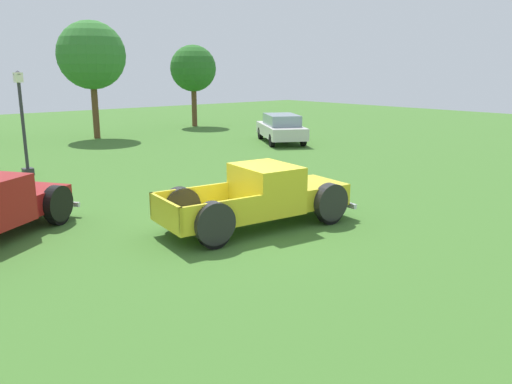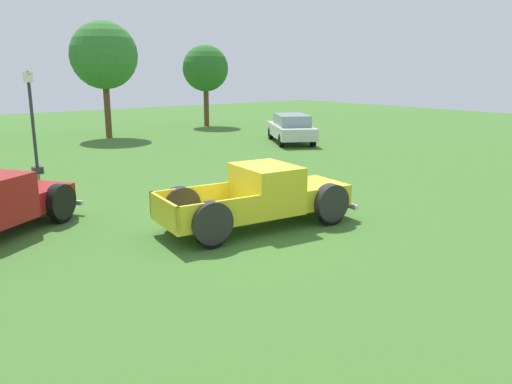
% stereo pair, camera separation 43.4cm
% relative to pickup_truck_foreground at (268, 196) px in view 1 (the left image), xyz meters
% --- Properties ---
extents(ground_plane, '(80.00, 80.00, 0.00)m').
position_rel_pickup_truck_foreground_xyz_m(ground_plane, '(-0.71, 0.18, -0.74)').
color(ground_plane, '#3D6B28').
extents(pickup_truck_foreground, '(5.25, 2.51, 1.55)m').
position_rel_pickup_truck_foreground_xyz_m(pickup_truck_foreground, '(0.00, 0.00, 0.00)').
color(pickup_truck_foreground, yellow).
rests_on(pickup_truck_foreground, ground_plane).
extents(sedan_distant_b, '(3.94, 4.94, 1.54)m').
position_rel_pickup_truck_foreground_xyz_m(sedan_distant_b, '(10.64, 10.89, 0.07)').
color(sedan_distant_b, silver).
rests_on(sedan_distant_b, ground_plane).
extents(lamp_post_near, '(0.36, 0.36, 3.86)m').
position_rel_pickup_truck_foreground_xyz_m(lamp_post_near, '(-2.70, 10.66, 1.29)').
color(lamp_post_near, '#2D2D33').
rests_on(lamp_post_near, ground_plane).
extents(oak_tree_east, '(3.15, 3.15, 5.56)m').
position_rel_pickup_truck_foreground_xyz_m(oak_tree_east, '(11.70, 20.95, 3.22)').
color(oak_tree_east, brown).
rests_on(oak_tree_east, ground_plane).
extents(oak_tree_center, '(3.80, 3.80, 6.59)m').
position_rel_pickup_truck_foreground_xyz_m(oak_tree_center, '(3.73, 19.18, 3.92)').
color(oak_tree_center, brown).
rests_on(oak_tree_center, ground_plane).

